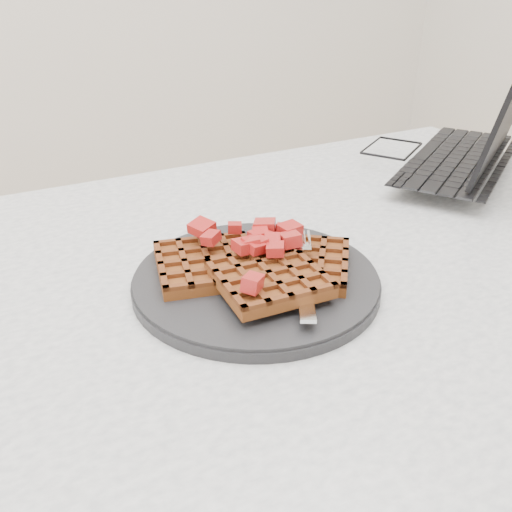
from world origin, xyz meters
name	(u,v)px	position (x,y,z in m)	size (l,w,h in m)	color
table	(284,338)	(0.00, 0.00, 0.64)	(1.20, 0.80, 0.75)	silver
plate	(256,280)	(-0.06, -0.03, 0.76)	(0.28, 0.28, 0.02)	black
waffles	(258,267)	(-0.06, -0.03, 0.78)	(0.24, 0.20, 0.03)	brown
strawberry_pile	(256,245)	(-0.06, -0.03, 0.80)	(0.15, 0.15, 0.02)	#8C0001
fork	(303,276)	(-0.02, -0.07, 0.77)	(0.02, 0.18, 0.02)	silver
laptop	(443,149)	(0.41, 0.17, 0.79)	(0.44, 0.42, 0.25)	black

